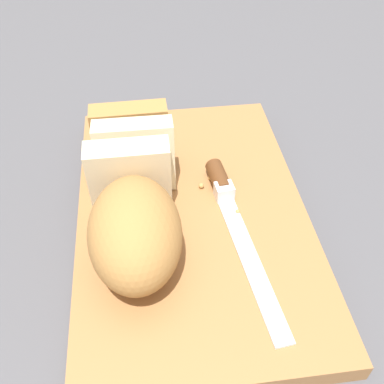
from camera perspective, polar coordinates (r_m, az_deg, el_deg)
The scene contains 8 objects.
ground_plane at distance 0.57m, azimuth -0.00°, elevation -3.94°, with size 3.00×3.00×0.00m, color #4C4C51.
cutting_board at distance 0.56m, azimuth -0.00°, elevation -3.09°, with size 0.44×0.28×0.02m, color #9E6B3D.
bread_loaf at distance 0.50m, azimuth -7.46°, elevation -1.01°, with size 0.25×0.10×0.10m.
bread_knife at distance 0.55m, azimuth 4.54°, elevation -1.06°, with size 0.26×0.05×0.02m.
crumb_near_knife at distance 0.58m, azimuth 1.20°, elevation 0.80°, with size 0.01×0.01×0.01m, color tan.
crumb_near_loaf at distance 0.55m, azimuth 5.88°, elevation -2.51°, with size 0.01×0.01×0.01m, color tan.
crumb_stray_left at distance 0.55m, azimuth -3.12°, elevation -1.86°, with size 0.01×0.01×0.01m, color tan.
crumb_stray_right at distance 0.59m, azimuth 2.41°, elevation 1.85°, with size 0.01×0.01×0.01m, color tan.
Camera 1 is at (-0.38, 0.04, 0.43)m, focal length 41.63 mm.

